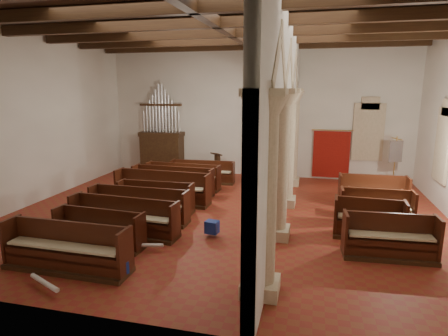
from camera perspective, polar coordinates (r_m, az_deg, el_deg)
floor at (r=12.38m, az=0.20°, el=-7.15°), size 14.00×14.00×0.00m
ceiling at (r=11.85m, az=0.23°, el=21.41°), size 14.00×14.00×0.00m
wall_back at (r=17.62m, az=4.79°, el=8.51°), size 14.00×0.02×6.00m
wall_front at (r=6.11m, az=-12.94°, el=1.66°), size 14.00×0.02×6.00m
wall_left at (r=14.99m, az=-27.00°, el=6.65°), size 0.02×12.00×6.00m
ceiling_beams at (r=11.82m, az=0.23°, el=20.55°), size 13.80×11.80×0.30m
arcade at (r=11.42m, az=9.16°, el=9.35°), size 0.90×11.90×6.00m
window_right_b at (r=14.64m, az=30.49°, el=3.03°), size 0.03×1.00×2.20m
window_back at (r=17.60m, az=21.09°, el=5.14°), size 1.00×0.03×2.20m
pipe_organ at (r=18.55m, az=-9.44°, el=3.50°), size 2.10×0.85×4.40m
lectern at (r=17.80m, az=-1.03°, el=0.35°), size 0.56×0.60×1.12m
dossal_curtain at (r=17.55m, az=16.01°, el=2.04°), size 1.80×0.07×2.17m
processional_banner at (r=15.79m, az=24.41°, el=-1.06°), size 0.50×0.64×2.30m
hymnal_box_a at (r=8.74m, az=-15.42°, el=-14.43°), size 0.34×0.31×0.28m
hymnal_box_b at (r=10.59m, az=-1.84°, el=-8.97°), size 0.39×0.34×0.35m
hymnal_box_c at (r=12.48m, az=-7.10°, el=-5.87°), size 0.35×0.31×0.31m
tube_heater_a at (r=8.84m, az=-25.68°, el=-15.46°), size 0.97×0.51×0.10m
tube_heater_b at (r=9.92m, az=-11.88°, el=-11.44°), size 0.91×0.28×0.09m
nave_pew_0 at (r=9.42m, az=-22.82°, el=-12.10°), size 3.03×0.78×1.11m
nave_pew_1 at (r=10.49m, az=-18.48°, el=-9.55°), size 2.52×0.79×0.97m
nave_pew_2 at (r=11.08m, az=-15.06°, el=-8.03°), size 3.29×0.91×1.06m
nave_pew_3 at (r=12.04m, az=-12.82°, el=-6.29°), size 3.20×0.75×1.05m
nave_pew_4 at (r=12.79m, az=-10.33°, el=-5.13°), size 2.57×0.72×1.02m
nave_pew_5 at (r=13.73m, az=-9.41°, el=-3.72°), size 3.55×0.90×1.15m
nave_pew_6 at (r=14.75m, az=-7.82°, el=-2.65°), size 3.26×0.84×1.09m
nave_pew_7 at (r=15.55m, az=-6.31°, el=-1.91°), size 3.17×0.84×1.04m
nave_pew_8 at (r=16.48m, az=-3.29°, el=-1.14°), size 2.83×0.79×0.97m
aisle_pew_0 at (r=10.13m, az=23.86°, el=-10.48°), size 2.22×0.86×1.09m
aisle_pew_1 at (r=11.20m, az=21.17°, el=-8.10°), size 1.90×0.82×1.09m
aisle_pew_2 at (r=12.23m, az=22.13°, el=-6.47°), size 2.11×0.77×1.11m
aisle_pew_3 at (r=12.89m, az=21.98°, el=-5.78°), size 1.67×0.63×0.95m
aisle_pew_4 at (r=14.00m, az=21.69°, el=-4.12°), size 2.30×0.82×1.13m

